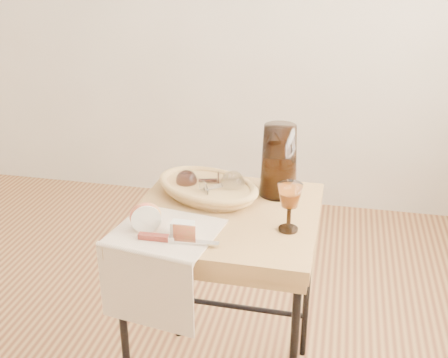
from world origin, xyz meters
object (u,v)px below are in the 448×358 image
(pitcher, at_px, (279,160))
(tea_towel, at_px, (165,232))
(wine_goblet, at_px, (289,207))
(bread_basket, at_px, (208,189))
(side_table, at_px, (225,308))
(table_knife, at_px, (175,239))
(goblet_lying_a, at_px, (200,180))
(goblet_lying_b, at_px, (221,185))
(apple_half, at_px, (145,216))

(pitcher, bearing_deg, tea_towel, -147.60)
(wine_goblet, bearing_deg, bread_basket, 148.40)
(bread_basket, relative_size, wine_goblet, 2.18)
(side_table, height_order, bread_basket, bread_basket)
(table_knife, bearing_deg, goblet_lying_a, 90.62)
(goblet_lying_b, distance_m, pitcher, 0.21)
(tea_towel, xyz_separation_m, bread_basket, (0.06, 0.27, 0.02))
(bread_basket, relative_size, table_knife, 1.44)
(side_table, bearing_deg, wine_goblet, -20.12)
(bread_basket, distance_m, table_knife, 0.32)
(bread_basket, xyz_separation_m, wine_goblet, (0.28, -0.17, 0.05))
(bread_basket, bearing_deg, goblet_lying_b, 3.19)
(goblet_lying_a, bearing_deg, apple_half, 60.37)
(tea_towel, relative_size, goblet_lying_a, 2.52)
(pitcher, bearing_deg, apple_half, -152.81)
(bread_basket, bearing_deg, table_knife, -67.67)
(table_knife, bearing_deg, apple_half, 151.87)
(side_table, relative_size, tea_towel, 2.50)
(apple_half, bearing_deg, goblet_lying_b, 31.41)
(table_knife, bearing_deg, wine_goblet, 23.94)
(goblet_lying_a, xyz_separation_m, table_knife, (0.01, -0.33, -0.03))
(tea_towel, height_order, wine_goblet, wine_goblet)
(side_table, height_order, apple_half, apple_half)
(side_table, height_order, table_knife, table_knife)
(side_table, height_order, goblet_lying_b, goblet_lying_b)
(goblet_lying_a, relative_size, pitcher, 0.41)
(tea_towel, relative_size, table_knife, 1.29)
(side_table, relative_size, pitcher, 2.60)
(side_table, xyz_separation_m, pitcher, (0.14, 0.17, 0.48))
(tea_towel, distance_m, pitcher, 0.45)
(side_table, distance_m, wine_goblet, 0.49)
(tea_towel, bearing_deg, table_knife, -40.37)
(table_knife, bearing_deg, goblet_lying_b, 76.48)
(goblet_lying_a, distance_m, apple_half, 0.30)
(wine_goblet, bearing_deg, table_knife, -154.32)
(goblet_lying_b, height_order, wine_goblet, wine_goblet)
(side_table, xyz_separation_m, goblet_lying_a, (-0.11, 0.11, 0.41))
(goblet_lying_b, xyz_separation_m, table_knife, (-0.06, -0.30, -0.04))
(goblet_lying_a, relative_size, apple_half, 1.25)
(goblet_lying_a, xyz_separation_m, apple_half, (-0.09, -0.28, 0.00))
(wine_goblet, bearing_deg, tea_towel, -165.08)
(wine_goblet, bearing_deg, goblet_lying_a, 148.84)
(apple_half, bearing_deg, pitcher, 19.46)
(tea_towel, bearing_deg, apple_half, -170.01)
(side_table, distance_m, pitcher, 0.53)
(goblet_lying_a, xyz_separation_m, goblet_lying_b, (0.08, -0.03, 0.00))
(side_table, height_order, tea_towel, tea_towel)
(tea_towel, xyz_separation_m, goblet_lying_a, (0.03, 0.28, 0.04))
(goblet_lying_b, bearing_deg, table_knife, -142.18)
(tea_towel, relative_size, goblet_lying_b, 2.28)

